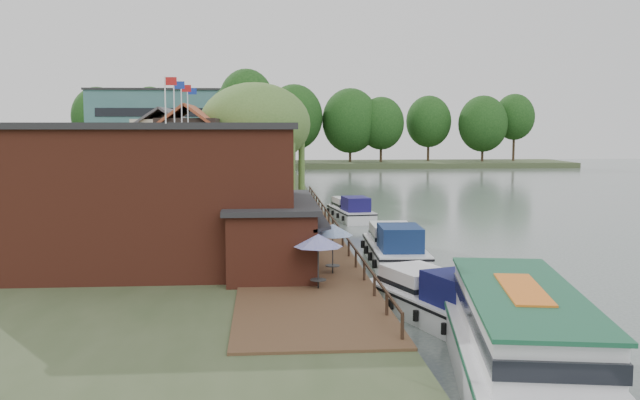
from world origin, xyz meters
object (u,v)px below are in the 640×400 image
object	(u,v)px
cruiser_1	(395,242)
tour_boat	(526,344)
umbrella_2	(307,242)
umbrella_3	(305,234)
pub	(180,196)
hotel_block	(181,132)
cottage_a	(190,166)
willow	(255,150)
swan	(498,349)
cottage_c	(221,155)
umbrella_0	(318,261)
cruiser_0	(435,293)
umbrella_1	(333,249)
cottage_b	(167,160)
umbrella_4	(296,226)
cruiser_2	(351,207)

from	to	relation	value
cruiser_1	tour_boat	distance (m)	20.82
umbrella_2	umbrella_3	bearing A→B (deg)	89.52
pub	umbrella_2	world-z (taller)	pub
hotel_block	cottage_a	bearing A→B (deg)	-82.87
willow	swan	world-z (taller)	willow
cottage_a	umbrella_3	bearing A→B (deg)	-60.17
cottage_c	umbrella_2	size ratio (longest dim) A/B	3.58
pub	hotel_block	bearing A→B (deg)	96.43
pub	swan	size ratio (longest dim) A/B	45.45
umbrella_0	umbrella_3	bearing A→B (deg)	91.09
cottage_a	umbrella_2	distance (m)	17.19
cruiser_0	tour_boat	world-z (taller)	tour_boat
tour_boat	umbrella_3	bearing A→B (deg)	117.90
hotel_block	umbrella_1	bearing A→B (deg)	-78.13
cottage_b	umbrella_2	bearing A→B (deg)	-67.77
tour_boat	willow	bearing A→B (deg)	113.54
umbrella_4	cruiser_0	world-z (taller)	umbrella_4
pub	willow	world-z (taller)	willow
swan	cruiser_0	bearing A→B (deg)	103.48
pub	umbrella_3	xyz separation A→B (m)	(6.34, 2.19, -2.36)
umbrella_2	cruiser_0	xyz separation A→B (m)	(4.98, -6.57, -1.15)
umbrella_1	cruiser_0	size ratio (longest dim) A/B	0.25
umbrella_1	tour_boat	bearing A→B (deg)	-70.53
cruiser_0	swan	distance (m)	4.94
umbrella_0	hotel_block	bearing A→B (deg)	100.74
cottage_a	cruiser_1	size ratio (longest dim) A/B	0.84
umbrella_2	cruiser_0	world-z (taller)	umbrella_2
umbrella_3	cruiser_0	world-z (taller)	umbrella_3
cottage_b	umbrella_4	distance (m)	22.15
umbrella_0	cruiser_0	world-z (taller)	umbrella_0
umbrella_0	cruiser_1	world-z (taller)	umbrella_0
cruiser_1	swan	distance (m)	17.08
cottage_a	cruiser_1	xyz separation A→B (m)	(12.86, -9.51, -4.00)
cottage_a	swan	distance (m)	30.18
umbrella_4	tour_boat	size ratio (longest dim) A/B	0.16
cruiser_1	hotel_block	bearing A→B (deg)	109.06
cruiser_2	swan	bearing A→B (deg)	-96.34
cruiser_0	pub	bearing A→B (deg)	129.51
cruiser_2	cruiser_0	bearing A→B (deg)	-98.18
umbrella_3	hotel_block	bearing A→B (deg)	101.78
cruiser_1	cruiser_2	xyz separation A→B (m)	(-0.27, 19.50, -0.18)
swan	cruiser_2	bearing A→B (deg)	91.32
umbrella_0	swan	bearing A→B (deg)	-45.88
cottage_b	tour_boat	size ratio (longest dim) A/B	0.66
umbrella_4	cottage_b	bearing A→B (deg)	117.19
cottage_b	tour_boat	world-z (taller)	cottage_b
cottage_b	cottage_c	xyz separation A→B (m)	(4.00, 9.00, 0.00)
hotel_block	pub	bearing A→B (deg)	-83.57
cottage_b	umbrella_4	world-z (taller)	cottage_b
cottage_c	umbrella_4	size ratio (longest dim) A/B	3.58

